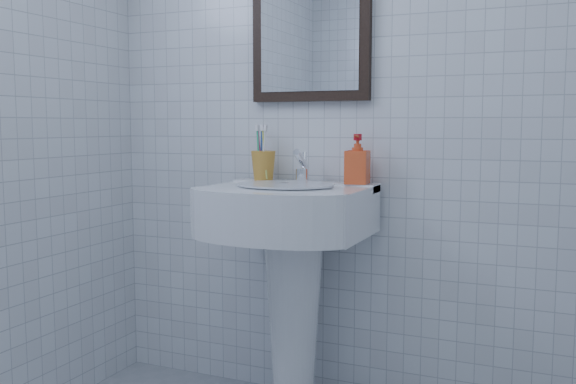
% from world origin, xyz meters
% --- Properties ---
extents(wall_back, '(2.20, 0.02, 2.50)m').
position_xyz_m(wall_back, '(0.00, 1.20, 1.25)').
color(wall_back, silver).
rests_on(wall_back, ground).
extents(washbasin, '(0.60, 0.44, 0.93)m').
position_xyz_m(washbasin, '(-0.19, 0.99, 0.62)').
color(washbasin, white).
rests_on(washbasin, ground).
extents(faucet, '(0.05, 0.12, 0.13)m').
position_xyz_m(faucet, '(-0.19, 1.10, 0.97)').
color(faucet, white).
rests_on(faucet, washbasin).
extents(toothbrush_cup, '(0.13, 0.13, 0.12)m').
position_xyz_m(toothbrush_cup, '(-0.37, 1.11, 0.98)').
color(toothbrush_cup, '#C5882D').
rests_on(toothbrush_cup, washbasin).
extents(soap_dispenser, '(0.09, 0.09, 0.19)m').
position_xyz_m(soap_dispenser, '(0.03, 1.11, 1.01)').
color(soap_dispenser, red).
rests_on(soap_dispenser, washbasin).
extents(wall_mirror, '(0.50, 0.04, 0.62)m').
position_xyz_m(wall_mirror, '(-0.19, 1.18, 1.55)').
color(wall_mirror, black).
rests_on(wall_mirror, wall_back).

